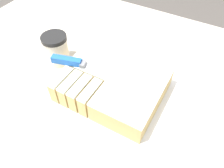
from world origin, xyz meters
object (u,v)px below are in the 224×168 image
Objects in this scene: cake_board at (112,92)px; coffee_cup at (56,49)px; knife at (79,63)px; cake at (114,84)px.

cake_board is 3.17× the size of coffee_cup.
cake_board is at bearing -10.66° from knife.
cake_board is at bearing -8.48° from coffee_cup.
cake_board is 0.15m from knife.
cake_board is 0.26m from coffee_cup.
cake is 0.26m from coffee_cup.
coffee_cup is at bearing 171.52° from cake_board.
cake is at bearing -7.54° from coffee_cup.
cake reaches higher than cake_board.
coffee_cup reaches higher than cake.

